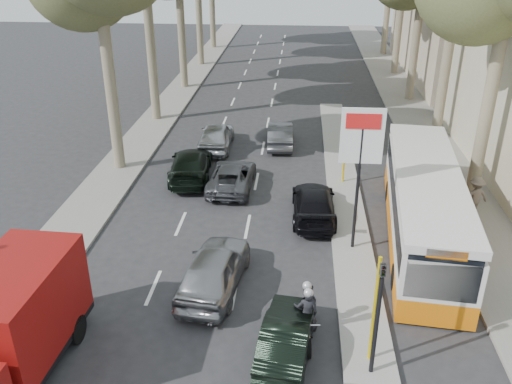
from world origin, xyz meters
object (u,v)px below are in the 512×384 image
silver_hatchback (214,269)px  dark_hatchback (287,336)px  red_truck (9,329)px  motorcycle (307,312)px  city_bus (424,204)px

silver_hatchback → dark_hatchback: size_ratio=1.19×
red_truck → motorcycle: 8.17m
dark_hatchback → city_bus: city_bus is taller
dark_hatchback → motorcycle: size_ratio=1.77×
dark_hatchback → red_truck: (-7.22, -1.51, 1.01)m
dark_hatchback → red_truck: size_ratio=0.64×
motorcycle → red_truck: bearing=-167.7°
motorcycle → dark_hatchback: bearing=-127.4°
silver_hatchback → red_truck: (-4.69, -4.47, 0.87)m
dark_hatchback → motorcycle: (0.55, 0.86, 0.20)m
city_bus → motorcycle: city_bus is taller
dark_hatchback → motorcycle: motorcycle is taller
dark_hatchback → city_bus: bearing=-119.4°
city_bus → motorcycle: size_ratio=5.28×
city_bus → motorcycle: bearing=-120.9°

